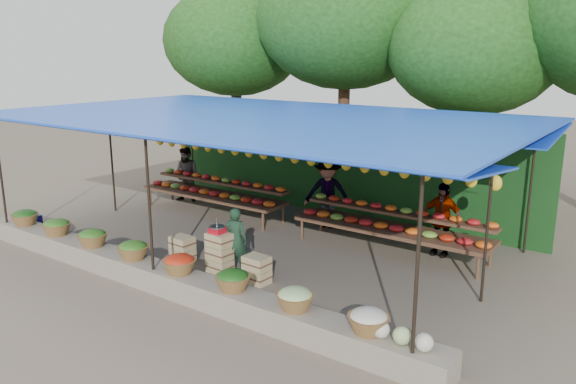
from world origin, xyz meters
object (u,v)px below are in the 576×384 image
Objects in this scene: vendor_seated at (236,240)px; blue_crate_back at (56,229)px; weighing_scale at (217,229)px; crate_counter at (219,256)px; blue_crate_front at (28,222)px.

vendor_seated is 4.88m from blue_crate_back.
weighing_scale is 0.41m from vendor_seated.
blue_crate_front is at bearing -173.54° from crate_counter.
crate_counter is 5.29× the size of blue_crate_back.
blue_crate_back is (-4.56, -0.49, -0.18)m from crate_counter.
weighing_scale reaches higher than blue_crate_front.
crate_counter reaches higher than blue_crate_back.
weighing_scale is 5.56m from blue_crate_front.
crate_counter is 1.89× the size of vendor_seated.
vendor_seated is at bearing 31.37° from blue_crate_back.
blue_crate_front is at bearing -149.44° from blue_crate_back.
blue_crate_front is 0.95m from blue_crate_back.
blue_crate_back is at bearing -6.86° from vendor_seated.
vendor_seated is 2.22× the size of blue_crate_front.
vendor_seated is (0.26, 0.23, -0.22)m from weighing_scale.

